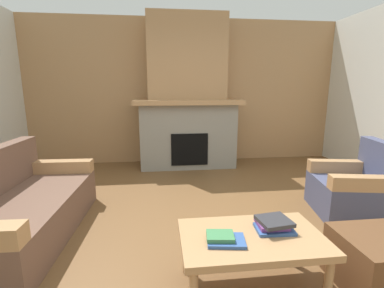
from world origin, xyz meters
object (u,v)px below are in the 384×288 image
object	(u,v)px
couch	(19,210)
ottoman	(376,263)
coffee_table	(252,242)
fireplace	(187,103)
armchair	(355,189)

from	to	relation	value
couch	ottoman	size ratio (longest dim) A/B	3.52
couch	coffee_table	world-z (taller)	couch
fireplace	couch	bearing A→B (deg)	-128.18
couch	armchair	world-z (taller)	same
couch	coffee_table	bearing A→B (deg)	-25.39
coffee_table	ottoman	distance (m)	0.93
armchair	coffee_table	xyz separation A→B (m)	(-1.59, -1.05, 0.08)
armchair	coffee_table	distance (m)	1.91
ottoman	armchair	bearing A→B (deg)	59.13
fireplace	armchair	distance (m)	2.97
armchair	ottoman	bearing A→B (deg)	-120.87
armchair	ottoman	distance (m)	1.33
fireplace	couch	distance (m)	3.15
coffee_table	fireplace	bearing A→B (deg)	92.10
armchair	couch	bearing A→B (deg)	-178.27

